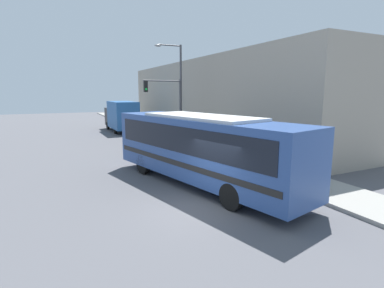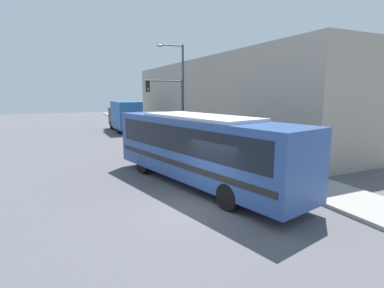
% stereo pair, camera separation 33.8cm
% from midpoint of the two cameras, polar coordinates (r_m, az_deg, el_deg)
% --- Properties ---
extents(ground_plane, '(120.00, 120.00, 0.00)m').
position_cam_midpoint_polar(ground_plane, '(11.69, 0.90, -12.14)').
color(ground_plane, '#515156').
extents(sidewalk, '(2.84, 70.00, 0.16)m').
position_cam_midpoint_polar(sidewalk, '(31.87, -5.87, 2.04)').
color(sidewalk, gray).
rests_on(sidewalk, ground_plane).
extents(building_facade, '(6.00, 32.74, 7.39)m').
position_cam_midpoint_polar(building_facade, '(31.05, 3.49, 8.57)').
color(building_facade, '#9E9384').
rests_on(building_facade, ground_plane).
extents(city_bus, '(4.99, 11.48, 3.33)m').
position_cam_midpoint_polar(city_bus, '(14.00, 1.00, -0.22)').
color(city_bus, '#2D4C8C').
rests_on(city_bus, ground_plane).
extents(delivery_truck, '(2.41, 7.38, 3.37)m').
position_cam_midpoint_polar(delivery_truck, '(34.72, -13.62, 5.33)').
color(delivery_truck, '#265999').
rests_on(delivery_truck, ground_plane).
extents(fire_hydrant, '(0.21, 0.28, 0.77)m').
position_cam_midpoint_polar(fire_hydrant, '(17.00, 10.93, -3.38)').
color(fire_hydrant, red).
rests_on(fire_hydrant, sidewalk).
extents(traffic_light_pole, '(3.28, 0.35, 5.29)m').
position_cam_midpoint_polar(traffic_light_pole, '(25.23, -5.03, 8.46)').
color(traffic_light_pole, '#47474C').
rests_on(traffic_light_pole, sidewalk).
extents(parking_meter, '(0.14, 0.14, 1.32)m').
position_cam_midpoint_polar(parking_meter, '(20.39, 3.81, 0.43)').
color(parking_meter, '#47474C').
rests_on(parking_meter, sidewalk).
extents(street_lamp, '(2.36, 0.28, 8.08)m').
position_cam_midpoint_polar(street_lamp, '(25.63, -3.08, 10.92)').
color(street_lamp, '#47474C').
rests_on(street_lamp, sidewalk).
extents(pedestrian_near_corner, '(0.34, 0.34, 1.57)m').
position_cam_midpoint_polar(pedestrian_near_corner, '(19.15, 10.68, -0.65)').
color(pedestrian_near_corner, slate).
rests_on(pedestrian_near_corner, sidewalk).
extents(pedestrian_mid_block, '(0.34, 0.34, 1.73)m').
position_cam_midpoint_polar(pedestrian_mid_block, '(19.73, 7.60, 0.02)').
color(pedestrian_mid_block, slate).
rests_on(pedestrian_mid_block, sidewalk).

